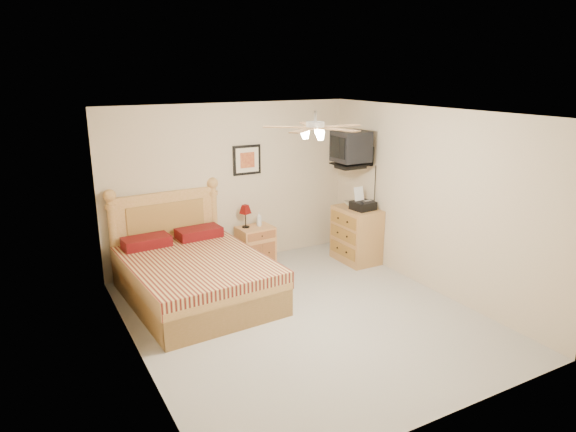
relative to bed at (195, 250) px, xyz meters
The scene contains 17 objects.
floor 1.66m from the bed, 48.27° to the right, with size 4.50×4.50×0.00m, color #A29E93.
ceiling 2.34m from the bed, 48.27° to the right, with size 4.00×4.50×0.04m, color white.
wall_back 1.60m from the bed, 48.53° to the left, with size 4.00×0.04×2.50m, color #C9B694.
wall_front 3.56m from the bed, 73.49° to the right, with size 4.00×0.04×2.50m, color #C9B694.
wall_left 1.60m from the bed, 131.80° to the right, with size 0.04×4.50×2.50m, color #C9B694.
wall_right 3.25m from the bed, 20.48° to the right, with size 0.04×4.50×2.50m, color #C9B694.
bed is the anchor object (origin of this frame).
nightstand 1.61m from the bed, 34.52° to the left, with size 0.54×0.41×0.59m, color #C68B49.
table_lamp 1.48m from the bed, 39.32° to the left, with size 0.20×0.20×0.36m, color #600A08, non-canonical shape.
lotion_bottle 1.64m from the bed, 33.63° to the left, with size 0.09×0.09×0.23m, color silver.
framed_picture 1.92m from the bed, 41.18° to the left, with size 0.46×0.04×0.46m, color black.
dresser 2.75m from the bed, ahead, with size 0.52×0.74×0.88m, color #A47243.
fax_machine 2.77m from the bed, ahead, with size 0.32×0.34×0.34m, color black, non-canonical shape.
magazine_lower 2.72m from the bed, ahead, with size 0.22×0.29×0.03m, color beige.
magazine_upper 2.76m from the bed, ahead, with size 0.17×0.23×0.02m, color gray.
wall_tv 2.97m from the bed, ahead, with size 0.56×0.46×0.58m, color black, non-canonical shape.
ceiling_fan 2.34m from the bed, 52.89° to the right, with size 1.14×1.14×0.28m, color white, non-canonical shape.
Camera 1 is at (-2.97, -4.99, 2.95)m, focal length 32.00 mm.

